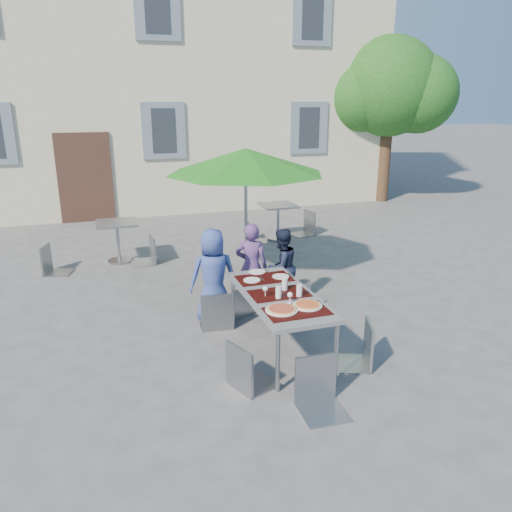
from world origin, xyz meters
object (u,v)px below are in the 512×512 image
object	(u,v)px
child_0	(213,276)
child_1	(251,266)
chair_4	(361,318)
bg_chair_l_0	(50,242)
pizza_near_right	(307,305)
child_2	(281,267)
pizza_near_left	(282,309)
bg_chair_r_1	(306,208)
bg_chair_r_0	(146,234)
cafe_table_1	(278,215)
chair_1	(241,283)
chair_0	(216,287)
bg_chair_l_1	(253,217)
chair_2	(297,281)
dining_table	(279,298)
cafe_table_0	(117,234)
chair_5	(321,355)
patio_umbrella	(246,162)
chair_3	(247,339)

from	to	relation	value
child_0	child_1	distance (m)	0.70
chair_4	bg_chair_l_0	xyz separation A→B (m)	(-3.58, 4.56, -0.02)
pizza_near_right	child_2	world-z (taller)	child_2
pizza_near_right	child_2	size ratio (longest dim) A/B	0.29
pizza_near_left	bg_chair_r_1	world-z (taller)	bg_chair_r_1
bg_chair_r_0	cafe_table_1	size ratio (longest dim) A/B	1.23
pizza_near_right	child_1	world-z (taller)	child_1
pizza_near_right	cafe_table_1	bearing A→B (deg)	72.77
chair_1	chair_0	bearing A→B (deg)	-145.50
pizza_near_right	bg_chair_l_1	xyz separation A→B (m)	(1.04, 5.23, -0.22)
chair_2	child_1	bearing A→B (deg)	141.77
pizza_near_right	child_1	bearing A→B (deg)	92.38
dining_table	bg_chair_r_1	distance (m)	5.58
cafe_table_0	bg_chair_r_0	distance (m)	0.56
cafe_table_0	cafe_table_1	bearing A→B (deg)	8.88
child_1	bg_chair_r_1	size ratio (longest dim) A/B	1.26
bg_chair_l_0	bg_chair_r_0	distance (m)	1.68
child_2	chair_5	xyz separation A→B (m)	(-0.59, -2.63, 0.01)
bg_chair_l_1	chair_5	bearing A→B (deg)	-101.66
child_0	bg_chair_r_1	bearing A→B (deg)	-126.88
patio_umbrella	cafe_table_0	bearing A→B (deg)	140.85
patio_umbrella	cafe_table_1	size ratio (longest dim) A/B	3.32
chair_0	pizza_near_right	bearing A→B (deg)	-60.56
bg_chair_l_0	pizza_near_left	bearing A→B (deg)	-58.95
bg_chair_l_1	patio_umbrella	bearing A→B (deg)	-110.62
dining_table	chair_3	xyz separation A→B (m)	(-0.63, -0.69, -0.12)
pizza_near_left	patio_umbrella	bearing A→B (deg)	80.11
chair_1	chair_2	distance (m)	0.79
chair_2	cafe_table_0	xyz separation A→B (m)	(-2.28, 3.27, 0.05)
dining_table	pizza_near_right	bearing A→B (deg)	-70.44
chair_1	chair_3	world-z (taller)	chair_3
chair_3	child_0	bearing A→B (deg)	87.68
child_2	chair_4	world-z (taller)	child_2
child_0	chair_2	bearing A→B (deg)	174.98
chair_2	chair_1	bearing A→B (deg)	164.44
chair_4	child_2	bearing A→B (deg)	95.91
dining_table	child_0	bearing A→B (deg)	116.98
chair_4	bg_chair_r_1	world-z (taller)	bg_chair_r_1
chair_3	chair_5	world-z (taller)	chair_5
pizza_near_left	pizza_near_right	xyz separation A→B (m)	(0.32, 0.02, -0.00)
chair_4	bg_chair_l_0	size ratio (longest dim) A/B	1.03
patio_umbrella	bg_chair_r_0	xyz separation A→B (m)	(-1.52, 1.42, -1.44)
chair_3	bg_chair_r_0	xyz separation A→B (m)	(-0.52, 4.68, -0.01)
chair_2	bg_chair_r_1	xyz separation A→B (m)	(1.91, 4.02, 0.10)
chair_3	bg_chair_l_0	size ratio (longest dim) A/B	1.00
child_0	bg_chair_r_0	world-z (taller)	child_0
chair_4	chair_2	bearing A→B (deg)	94.82
dining_table	cafe_table_0	distance (m)	4.53
chair_4	bg_chair_l_1	size ratio (longest dim) A/B	1.08
dining_table	chair_4	world-z (taller)	chair_4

